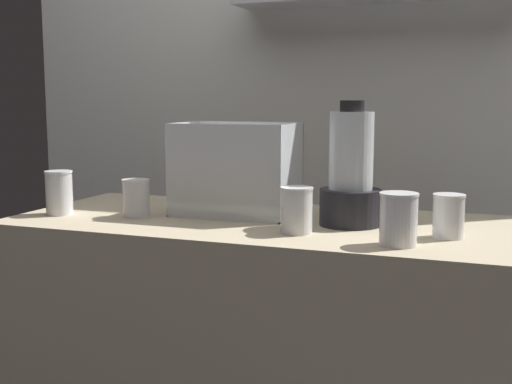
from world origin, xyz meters
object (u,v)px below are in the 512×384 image
(juice_cup_orange_left, at_px, (136,200))
(juice_cup_carrot_right, at_px, (398,223))
(blender_pitcher, at_px, (351,177))
(juice_cup_carrot_far_right, at_px, (448,219))
(juice_cup_carrot_far_left, at_px, (59,195))
(carrot_display_bin, at_px, (238,186))
(juice_cup_pomegranate_middle, at_px, (297,213))

(juice_cup_orange_left, bearing_deg, juice_cup_carrot_right, -8.75)
(blender_pitcher, bearing_deg, juice_cup_carrot_far_right, -16.77)
(blender_pitcher, bearing_deg, juice_cup_carrot_far_left, -170.92)
(blender_pitcher, bearing_deg, carrot_display_bin, 172.28)
(juice_cup_carrot_far_right, bearing_deg, blender_pitcher, 163.23)
(juice_cup_carrot_far_left, xyz_separation_m, juice_cup_pomegranate_middle, (0.75, -0.02, -0.00))
(carrot_display_bin, xyz_separation_m, juice_cup_pomegranate_middle, (0.25, -0.20, -0.03))
(juice_cup_pomegranate_middle, relative_size, juice_cup_carrot_right, 0.95)
(juice_cup_carrot_right, bearing_deg, blender_pitcher, 127.29)
(carrot_display_bin, height_order, juice_cup_carrot_right, carrot_display_bin)
(juice_cup_carrot_far_left, xyz_separation_m, juice_cup_carrot_far_right, (1.12, 0.06, -0.01))
(juice_cup_orange_left, height_order, juice_cup_carrot_far_right, same)
(blender_pitcher, distance_m, juice_cup_carrot_far_left, 0.87)
(carrot_display_bin, xyz_separation_m, juice_cup_carrot_right, (0.51, -0.26, -0.03))
(juice_cup_carrot_far_left, distance_m, juice_cup_orange_left, 0.24)
(juice_cup_pomegranate_middle, distance_m, juice_cup_carrot_far_right, 0.38)
(juice_cup_carrot_far_left, height_order, juice_cup_carrot_far_right, juice_cup_carrot_far_left)
(carrot_display_bin, distance_m, juice_cup_carrot_far_left, 0.54)
(juice_cup_pomegranate_middle, height_order, juice_cup_carrot_right, juice_cup_carrot_right)
(carrot_display_bin, bearing_deg, juice_cup_carrot_far_left, -159.94)
(blender_pitcher, bearing_deg, juice_cup_pomegranate_middle, -124.11)
(blender_pitcher, distance_m, juice_cup_carrot_far_right, 0.29)
(blender_pitcher, xyz_separation_m, juice_cup_carrot_far_left, (-0.86, -0.14, -0.08))
(carrot_display_bin, xyz_separation_m, blender_pitcher, (0.35, -0.05, 0.05))
(juice_cup_orange_left, xyz_separation_m, juice_cup_carrot_far_right, (0.89, 0.01, -0.00))
(carrot_display_bin, height_order, juice_cup_pomegranate_middle, carrot_display_bin)
(juice_cup_orange_left, xyz_separation_m, juice_cup_pomegranate_middle, (0.51, -0.06, 0.00))
(juice_cup_pomegranate_middle, distance_m, juice_cup_carrot_right, 0.27)
(blender_pitcher, relative_size, juice_cup_orange_left, 3.07)
(juice_cup_orange_left, height_order, juice_cup_carrot_right, juice_cup_carrot_right)
(juice_cup_carrot_right, relative_size, juice_cup_carrot_far_right, 1.15)
(juice_cup_carrot_right, bearing_deg, juice_cup_orange_left, 171.25)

